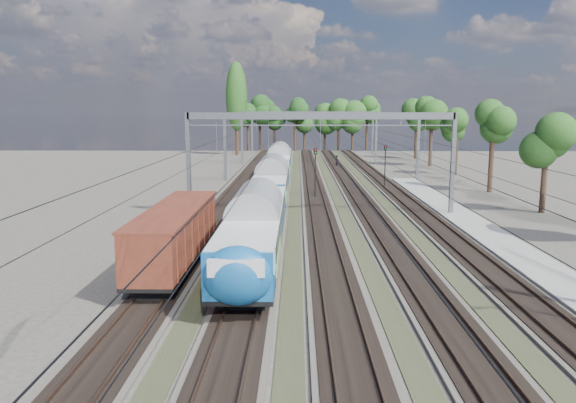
{
  "coord_description": "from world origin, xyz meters",
  "views": [
    {
      "loc": [
        -1.99,
        -18.71,
        9.16
      ],
      "look_at": [
        -2.64,
        20.4,
        2.8
      ],
      "focal_mm": 35.0,
      "sensor_mm": 36.0,
      "label": 1
    }
  ],
  "objects_px": {
    "emu_train": "(272,177)",
    "worker": "(337,161)",
    "signal_near": "(315,167)",
    "signal_far": "(385,161)",
    "freight_boxcar": "(176,234)"
  },
  "relations": [
    {
      "from": "worker",
      "to": "freight_boxcar",
      "type": "bearing_deg",
      "value": 163.49
    },
    {
      "from": "emu_train",
      "to": "worker",
      "type": "distance_m",
      "value": 37.33
    },
    {
      "from": "worker",
      "to": "signal_near",
      "type": "xyz_separation_m",
      "value": [
        -4.59,
        -32.65,
        2.36
      ]
    },
    {
      "from": "signal_near",
      "to": "emu_train",
      "type": "bearing_deg",
      "value": -165.5
    },
    {
      "from": "emu_train",
      "to": "freight_boxcar",
      "type": "distance_m",
      "value": 23.96
    },
    {
      "from": "signal_near",
      "to": "freight_boxcar",
      "type": "bearing_deg",
      "value": -132.52
    },
    {
      "from": "worker",
      "to": "signal_far",
      "type": "xyz_separation_m",
      "value": [
        3.84,
        -25.39,
        2.3
      ]
    },
    {
      "from": "signal_near",
      "to": "signal_far",
      "type": "height_order",
      "value": "signal_near"
    },
    {
      "from": "emu_train",
      "to": "worker",
      "type": "bearing_deg",
      "value": 76.05
    },
    {
      "from": "freight_boxcar",
      "to": "signal_near",
      "type": "bearing_deg",
      "value": 71.79
    },
    {
      "from": "emu_train",
      "to": "worker",
      "type": "relative_size",
      "value": 33.97
    },
    {
      "from": "freight_boxcar",
      "to": "emu_train",
      "type": "bearing_deg",
      "value": 79.17
    },
    {
      "from": "signal_near",
      "to": "signal_far",
      "type": "xyz_separation_m",
      "value": [
        8.43,
        7.26,
        -0.05
      ]
    },
    {
      "from": "freight_boxcar",
      "to": "signal_far",
      "type": "xyz_separation_m",
      "value": [
        17.33,
        34.32,
        1.14
      ]
    },
    {
      "from": "emu_train",
      "to": "signal_far",
      "type": "bearing_deg",
      "value": 40.07
    }
  ]
}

